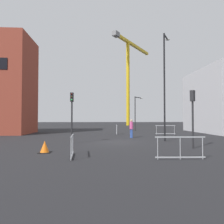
# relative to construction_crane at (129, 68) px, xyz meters

# --- Properties ---
(ground) EXTENTS (160.00, 160.00, 0.00)m
(ground) POSITION_rel_construction_crane_xyz_m (-6.16, -37.12, -15.29)
(ground) COLOR black
(construction_crane) EXTENTS (12.33, 15.94, 22.67)m
(construction_crane) POSITION_rel_construction_crane_xyz_m (0.00, 0.00, 0.00)
(construction_crane) COLOR gold
(construction_crane) RESTS_ON ground
(streetlamp_tall) EXTENTS (0.94, 1.25, 9.18)m
(streetlamp_tall) POSITION_rel_construction_crane_xyz_m (-2.07, -36.60, -10.07)
(streetlamp_tall) COLOR black
(streetlamp_tall) RESTS_ON ground
(streetlamp_short) EXTENTS (1.54, 1.64, 5.18)m
(streetlamp_short) POSITION_rel_construction_crane_xyz_m (-2.12, -23.04, -12.05)
(streetlamp_short) COLOR #232326
(streetlamp_short) RESTS_ON ground
(traffic_light_far) EXTENTS (0.25, 0.37, 3.91)m
(traffic_light_far) POSITION_rel_construction_crane_xyz_m (-9.75, -37.79, -12.66)
(traffic_light_far) COLOR #232326
(traffic_light_far) RESTS_ON ground
(traffic_light_near) EXTENTS (0.37, 0.37, 3.73)m
(traffic_light_near) POSITION_rel_construction_crane_xyz_m (-1.62, -40.85, -12.77)
(traffic_light_near) COLOR #232326
(traffic_light_near) RESTS_ON ground
(pedestrian_walking) EXTENTS (0.34, 0.34, 1.81)m
(pedestrian_walking) POSITION_rel_construction_crane_xyz_m (-4.52, -33.75, -14.23)
(pedestrian_walking) COLOR #33519E
(pedestrian_walking) RESTS_ON ground
(safety_barrier_rear) EXTENTS (2.34, 0.14, 1.08)m
(safety_barrier_rear) POSITION_rel_construction_crane_xyz_m (0.09, -29.97, -14.73)
(safety_barrier_rear) COLOR #B2B5BA
(safety_barrier_rear) RESTS_ON ground
(safety_barrier_mid_span) EXTENTS (0.21, 1.94, 1.08)m
(safety_barrier_mid_span) POSITION_rel_construction_crane_xyz_m (-8.97, -43.31, -14.73)
(safety_barrier_mid_span) COLOR gray
(safety_barrier_mid_span) RESTS_ON ground
(safety_barrier_front) EXTENTS (0.20, 2.59, 1.08)m
(safety_barrier_front) POSITION_rel_construction_crane_xyz_m (-5.60, -29.17, -14.73)
(safety_barrier_front) COLOR #9EA0A5
(safety_barrier_front) RESTS_ON ground
(safety_barrier_left_run) EXTENTS (2.38, 0.14, 1.08)m
(safety_barrier_left_run) POSITION_rel_construction_crane_xyz_m (-3.79, -44.21, -14.73)
(safety_barrier_left_run) COLOR #9EA0A5
(safety_barrier_left_run) RESTS_ON ground
(traffic_cone_by_barrier) EXTENTS (0.66, 0.66, 0.67)m
(traffic_cone_by_barrier) POSITION_rel_construction_crane_xyz_m (-10.68, -41.96, -14.98)
(traffic_cone_by_barrier) COLOR black
(traffic_cone_by_barrier) RESTS_ON ground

